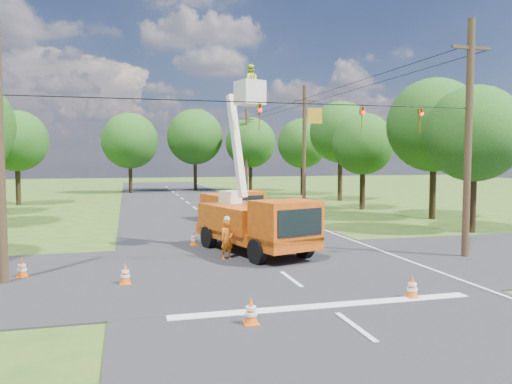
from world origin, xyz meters
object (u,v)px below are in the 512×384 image
object	(u,v)px
bucket_truck	(256,215)
second_truck	(232,205)
traffic_cone_1	(412,287)
tree_left_f	(17,141)
ground_worker	(227,240)
pole_right_mid	(304,147)
distant_car	(235,198)
traffic_cone_4	(125,274)
traffic_cone_8	(194,238)
tree_far_a	(130,141)
traffic_cone_2	(259,232)
tree_right_d	(341,132)
traffic_cone_0	(251,311)
tree_far_c	(251,143)
traffic_cone_5	(22,268)
tree_far_b	(195,137)
traffic_cone_3	(271,224)
tree_right_c	(363,144)
traffic_cone_7	(282,213)
tree_right_b	(434,125)
tree_right_a	(474,134)
pole_right_far	(247,150)
tree_right_e	(303,143)
pole_right_near	(468,137)
pole_left	(0,150)

from	to	relation	value
bucket_truck	second_truck	size ratio (longest dim) A/B	1.37
traffic_cone_1	tree_left_f	distance (m)	39.58
ground_worker	pole_right_mid	world-z (taller)	pole_right_mid
bucket_truck	tree_left_f	xyz separation A→B (m)	(-14.85, 27.03, 3.95)
distant_car	traffic_cone_4	xyz separation A→B (m)	(-9.28, -25.66, -0.36)
traffic_cone_8	tree_far_a	bearing A→B (deg)	94.03
traffic_cone_2	tree_right_d	size ratio (longest dim) A/B	0.07
traffic_cone_0	tree_far_c	bearing A→B (deg)	76.05
traffic_cone_5	tree_far_b	size ratio (longest dim) A/B	0.07
traffic_cone_3	traffic_cone_4	world-z (taller)	same
bucket_truck	traffic_cone_5	distance (m)	9.50
traffic_cone_2	tree_far_c	bearing A→B (deg)	76.75
bucket_truck	tree_right_c	xyz separation A→B (m)	(13.15, 16.03, 3.58)
traffic_cone_7	tree_right_b	world-z (taller)	tree_right_b
traffic_cone_0	tree_far_b	xyz separation A→B (m)	(5.45, 51.12, 6.45)
second_truck	tree_right_a	distance (m)	15.16
traffic_cone_4	tree_far_a	bearing A→B (deg)	89.29
tree_right_b	traffic_cone_0	bearing A→B (deg)	-133.92
bucket_truck	tree_far_a	bearing A→B (deg)	79.36
pole_right_mid	tree_right_b	size ratio (longest dim) A/B	1.04
tree_right_b	tree_far_a	xyz separation A→B (m)	(-20.00, 31.00, -0.25)
pole_right_far	tree_right_a	bearing A→B (deg)	-81.63
traffic_cone_3	tree_right_b	distance (m)	13.88
tree_left_f	tree_right_e	size ratio (longest dim) A/B	0.97
tree_right_d	tree_far_a	distance (m)	25.46
tree_left_f	second_truck	bearing A→B (deg)	-45.65
distant_car	tree_right_c	bearing A→B (deg)	-37.65
pole_right_mid	tree_right_c	xyz separation A→B (m)	(4.70, -1.00, 0.21)
tree_right_e	tree_far_b	world-z (taller)	tree_far_b
tree_left_f	ground_worker	bearing A→B (deg)	-64.54
traffic_cone_7	pole_right_near	xyz separation A→B (m)	(3.53, -14.82, 4.75)
ground_worker	tree_right_d	bearing A→B (deg)	31.28
pole_right_mid	traffic_cone_8	bearing A→B (deg)	-126.98
tree_right_a	tree_right_b	distance (m)	6.25
traffic_cone_0	pole_left	bearing A→B (deg)	139.01
traffic_cone_1	tree_far_a	world-z (taller)	tree_far_a
distant_car	traffic_cone_7	world-z (taller)	distant_car
second_truck	distant_car	xyz separation A→B (m)	(2.54, 10.86, -0.40)
traffic_cone_5	tree_right_b	distance (m)	27.27
ground_worker	tree_right_c	bearing A→B (deg)	23.55
tree_right_a	tree_right_b	world-z (taller)	tree_right_b
traffic_cone_7	tree_far_b	bearing A→B (deg)	93.73
traffic_cone_5	tree_far_a	world-z (taller)	tree_far_a
traffic_cone_3	tree_far_a	size ratio (longest dim) A/B	0.07
traffic_cone_0	tree_far_c	world-z (taller)	tree_far_c
ground_worker	traffic_cone_4	world-z (taller)	ground_worker
tree_right_b	tree_right_e	bearing A→B (deg)	92.99
traffic_cone_0	tree_far_a	size ratio (longest dim) A/B	0.07
pole_right_near	pole_right_far	bearing A→B (deg)	90.00
bucket_truck	second_truck	world-z (taller)	bucket_truck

